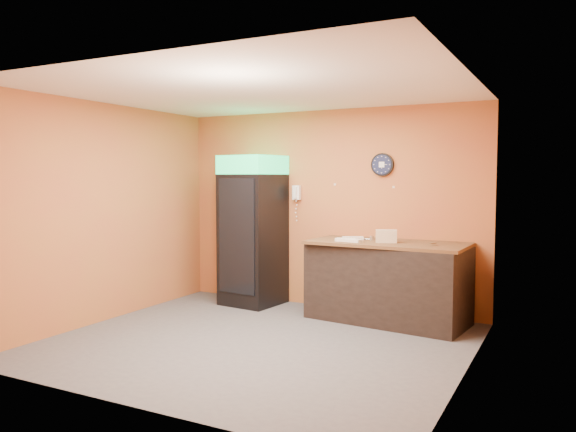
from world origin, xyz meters
The scene contains 15 objects.
floor centered at (0.00, 0.00, 0.00)m, with size 4.50×4.50×0.00m, color #47474C.
back_wall centered at (0.00, 2.00, 1.40)m, with size 4.50×0.02×2.80m, color #B06C31.
left_wall centered at (-2.25, 0.00, 1.40)m, with size 0.02×4.00×2.80m, color #B06C31.
right_wall centered at (2.25, 0.00, 1.40)m, with size 0.02×4.00×2.80m, color #B06C31.
ceiling centered at (0.00, 0.00, 2.80)m, with size 4.50×4.00×0.02m, color white.
beverage_cooler centered at (-1.03, 1.60, 1.06)m, with size 0.84×0.85×2.16m.
prep_counter centered at (1.01, 1.56, 0.49)m, with size 1.98×0.88×0.99m, color black.
wall_clock centered at (0.80, 1.97, 2.02)m, with size 0.31×0.06×0.31m.
wall_phone centered at (-0.48, 1.95, 1.63)m, with size 0.11×0.10×0.21m.
butcher_paper centered at (1.01, 1.56, 1.01)m, with size 1.99×0.94×0.04m, color brown.
sub_roll_stack centered at (1.03, 1.44, 1.11)m, with size 0.27×0.17×0.16m.
wrapped_sandwich_left centered at (0.53, 1.35, 1.05)m, with size 0.28×0.11×0.04m, color silver.
wrapped_sandwich_mid centered at (0.60, 1.33, 1.05)m, with size 0.26×0.10×0.04m, color silver.
wrapped_sandwich_right centered at (0.53, 1.58, 1.05)m, with size 0.28×0.11×0.04m, color silver.
kitchen_tool centered at (0.77, 1.65, 1.06)m, with size 0.06×0.06×0.06m, color silver.
Camera 1 is at (3.13, -5.35, 1.86)m, focal length 35.00 mm.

